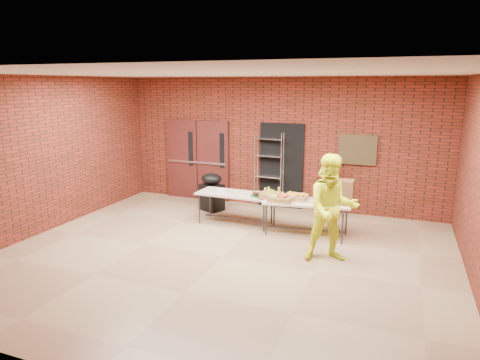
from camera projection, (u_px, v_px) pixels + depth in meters
name	position (u px, v px, depth m)	size (l,w,h in m)	color
room	(222.00, 169.00, 7.32)	(8.08, 7.08, 3.28)	#8B6A4B
double_doors	(198.00, 160.00, 11.34)	(1.78, 0.12, 2.10)	#441513
dark_doorway	(281.00, 166.00, 10.55)	(1.10, 0.06, 2.10)	black
bronze_plaque	(358.00, 150.00, 9.80)	(0.85, 0.04, 0.70)	#3A2C17
wire_rack	(269.00, 170.00, 10.55)	(0.69, 0.23, 1.88)	silver
table_left	(235.00, 196.00, 9.35)	(1.71, 0.76, 0.69)	tan
table_right	(307.00, 204.00, 8.64)	(1.80, 0.93, 0.71)	tan
basket_bananas	(272.00, 195.00, 8.87)	(0.44, 0.34, 0.14)	#A97944
basket_oranges	(296.00, 197.00, 8.75)	(0.45, 0.35, 0.14)	#A97944
basket_apples	(281.00, 199.00, 8.60)	(0.46, 0.36, 0.14)	#A97944
muffin_tray	(260.00, 194.00, 9.08)	(0.40, 0.40, 0.10)	#16531F
napkin_box	(222.00, 191.00, 9.45)	(0.19, 0.12, 0.06)	silver
coffee_dispenser	(344.00, 192.00, 8.40)	(0.37, 0.33, 0.48)	#51331C
cup_stack_front	(317.00, 199.00, 8.38)	(0.08, 0.08, 0.23)	silver
cup_stack_mid	(326.00, 199.00, 8.35)	(0.08, 0.08, 0.24)	silver
cup_stack_back	(322.00, 197.00, 8.54)	(0.07, 0.07, 0.22)	silver
covered_grill	(212.00, 192.00, 10.40)	(0.63, 0.59, 0.92)	black
volunteer_woman	(329.00, 185.00, 9.86)	(0.55, 0.36, 1.50)	#E9F51B
volunteer_man	(332.00, 208.00, 7.33)	(0.91, 0.71, 1.88)	#E9F51B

